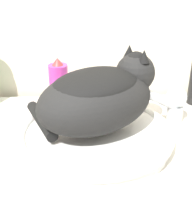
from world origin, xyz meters
name	(u,v)px	position (x,y,z in m)	size (l,w,h in m)	color
sink_basin	(96,135)	(0.04, 0.23, 0.91)	(0.39, 0.39, 0.05)	white
cat	(99,95)	(0.05, 0.23, 1.02)	(0.36, 0.33, 0.18)	black
faucet	(172,103)	(0.25, 0.32, 0.95)	(0.15, 0.09, 0.13)	silver
spray_bottle_trigger	(59,84)	(-0.07, 0.46, 0.96)	(0.06, 0.06, 0.15)	#B2338C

